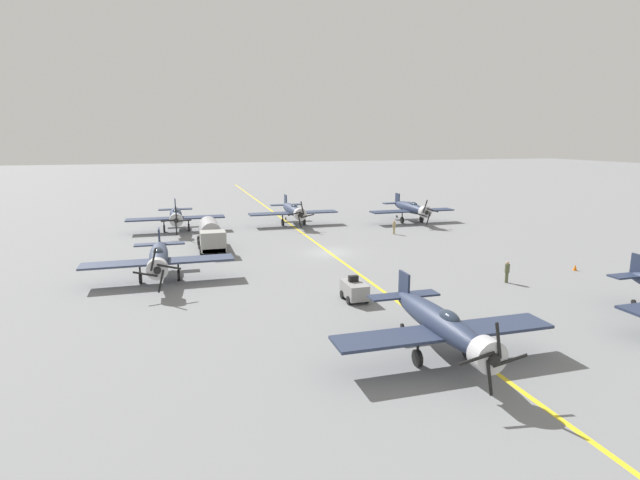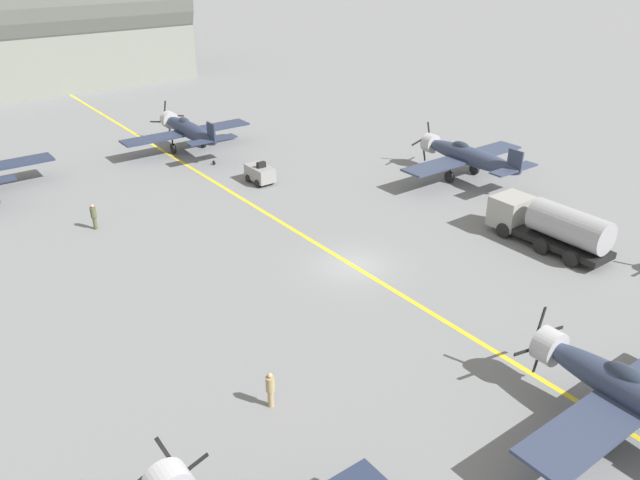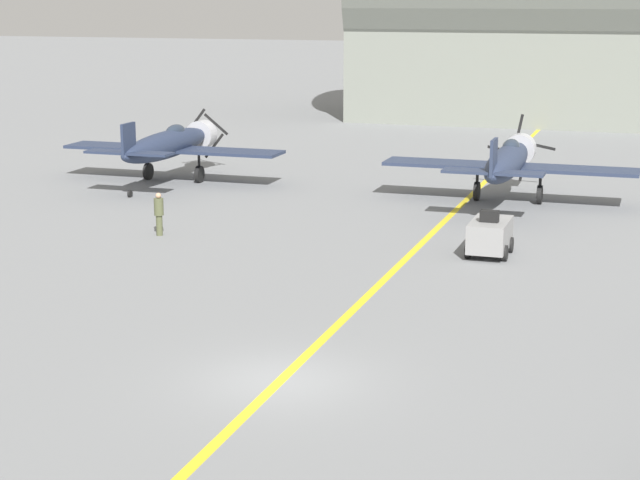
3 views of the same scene
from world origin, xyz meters
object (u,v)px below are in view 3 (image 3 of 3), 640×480
object	(u,v)px
airplane_far_left	(170,145)
airplane_far_center	(508,162)
tow_tractor	(490,235)
hangar	(570,12)
ground_crew_walking	(159,212)

from	to	relation	value
airplane_far_left	airplane_far_center	bearing A→B (deg)	2.71
airplane_far_left	tow_tractor	distance (m)	21.78
airplane_far_left	hangar	world-z (taller)	hangar
airplane_far_left	tow_tractor	size ratio (longest dim) A/B	4.62
airplane_far_left	ground_crew_walking	size ratio (longest dim) A/B	6.70
airplane_far_center	hangar	world-z (taller)	hangar
tow_tractor	ground_crew_walking	bearing A→B (deg)	-176.67
ground_crew_walking	hangar	bearing A→B (deg)	76.19
tow_tractor	hangar	xyz separation A→B (m)	(-1.74, 47.19, 7.60)
ground_crew_walking	hangar	xyz separation A→B (m)	(11.79, 47.97, 7.41)
tow_tractor	ground_crew_walking	xyz separation A→B (m)	(-13.53, -0.79, 0.19)
airplane_far_left	ground_crew_walking	xyz separation A→B (m)	(5.21, -11.81, -1.03)
airplane_far_center	ground_crew_walking	xyz separation A→B (m)	(-12.61, -11.44, -1.03)
airplane_far_left	airplane_far_center	world-z (taller)	airplane_far_center
airplane_far_center	tow_tractor	distance (m)	10.76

